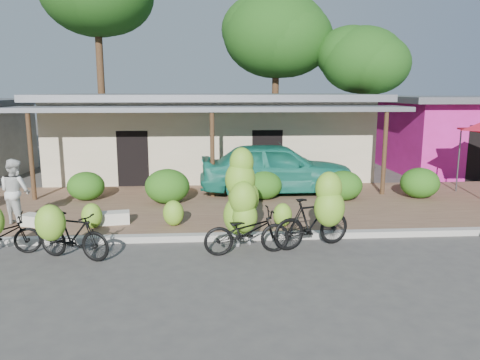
{
  "coord_description": "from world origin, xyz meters",
  "views": [
    {
      "loc": [
        -0.16,
        -8.64,
        3.48
      ],
      "look_at": [
        0.68,
        3.27,
        1.2
      ],
      "focal_mm": 35.0,
      "sensor_mm": 36.0,
      "label": 1
    }
  ],
  "objects_px": {
    "bike_left": "(69,233)",
    "teal_van": "(276,168)",
    "tree_center_right": "(272,33)",
    "bike_center": "(244,211)",
    "bystander": "(15,191)",
    "sack_near": "(113,218)",
    "tree_near_right": "(358,58)",
    "bike_right": "(317,216)",
    "sack_far": "(36,220)",
    "vendor": "(243,210)"
  },
  "relations": [
    {
      "from": "tree_center_right",
      "to": "vendor",
      "type": "xyz_separation_m",
      "value": [
        -2.68,
        -15.03,
        -5.61
      ]
    },
    {
      "from": "bike_left",
      "to": "vendor",
      "type": "height_order",
      "value": "vendor"
    },
    {
      "from": "sack_far",
      "to": "vendor",
      "type": "bearing_deg",
      "value": -16.63
    },
    {
      "from": "tree_center_right",
      "to": "sack_near",
      "type": "distance_m",
      "value": 15.92
    },
    {
      "from": "tree_center_right",
      "to": "bike_center",
      "type": "distance_m",
      "value": 16.52
    },
    {
      "from": "sack_near",
      "to": "sack_far",
      "type": "height_order",
      "value": "sack_near"
    },
    {
      "from": "bike_center",
      "to": "bike_right",
      "type": "xyz_separation_m",
      "value": [
        1.6,
        -0.11,
        -0.11
      ]
    },
    {
      "from": "sack_far",
      "to": "sack_near",
      "type": "bearing_deg",
      "value": 1.67
    },
    {
      "from": "bike_left",
      "to": "teal_van",
      "type": "bearing_deg",
      "value": -20.15
    },
    {
      "from": "bike_center",
      "to": "sack_near",
      "type": "distance_m",
      "value": 3.8
    },
    {
      "from": "tree_near_right",
      "to": "sack_near",
      "type": "distance_m",
      "value": 15.88
    },
    {
      "from": "bike_left",
      "to": "sack_far",
      "type": "bearing_deg",
      "value": 54.84
    },
    {
      "from": "bike_center",
      "to": "bystander",
      "type": "xyz_separation_m",
      "value": [
        -5.7,
        2.11,
        0.08
      ]
    },
    {
      "from": "bike_left",
      "to": "teal_van",
      "type": "relative_size",
      "value": 0.35
    },
    {
      "from": "tree_center_right",
      "to": "bystander",
      "type": "relative_size",
      "value": 5.08
    },
    {
      "from": "bike_right",
      "to": "teal_van",
      "type": "distance_m",
      "value": 5.33
    },
    {
      "from": "bike_center",
      "to": "sack_far",
      "type": "xyz_separation_m",
      "value": [
        -5.14,
        1.84,
        -0.62
      ]
    },
    {
      "from": "tree_near_right",
      "to": "sack_far",
      "type": "height_order",
      "value": "tree_near_right"
    },
    {
      "from": "bystander",
      "to": "teal_van",
      "type": "height_order",
      "value": "teal_van"
    },
    {
      "from": "bike_left",
      "to": "sack_far",
      "type": "relative_size",
      "value": 2.33
    },
    {
      "from": "teal_van",
      "to": "bike_left",
      "type": "bearing_deg",
      "value": 137.4
    },
    {
      "from": "tree_center_right",
      "to": "bike_left",
      "type": "distance_m",
      "value": 17.99
    },
    {
      "from": "bike_right",
      "to": "bystander",
      "type": "distance_m",
      "value": 7.63
    },
    {
      "from": "bike_center",
      "to": "vendor",
      "type": "relative_size",
      "value": 1.38
    },
    {
      "from": "bike_center",
      "to": "bike_right",
      "type": "relative_size",
      "value": 1.13
    },
    {
      "from": "bike_left",
      "to": "bike_center",
      "type": "distance_m",
      "value": 3.69
    },
    {
      "from": "bike_left",
      "to": "bystander",
      "type": "bearing_deg",
      "value": 60.29
    },
    {
      "from": "teal_van",
      "to": "sack_far",
      "type": "bearing_deg",
      "value": 116.47
    },
    {
      "from": "tree_near_right",
      "to": "vendor",
      "type": "relative_size",
      "value": 4.05
    },
    {
      "from": "tree_center_right",
      "to": "bike_left",
      "type": "xyz_separation_m",
      "value": [
        -6.33,
        -15.8,
        -5.83
      ]
    },
    {
      "from": "bike_center",
      "to": "sack_far",
      "type": "relative_size",
      "value": 3.01
    },
    {
      "from": "vendor",
      "to": "bike_right",
      "type": "bearing_deg",
      "value": 136.74
    },
    {
      "from": "bike_center",
      "to": "bystander",
      "type": "relative_size",
      "value": 1.35
    },
    {
      "from": "bike_center",
      "to": "bystander",
      "type": "height_order",
      "value": "bike_center"
    },
    {
      "from": "tree_center_right",
      "to": "bystander",
      "type": "xyz_separation_m",
      "value": [
        -8.38,
        -13.21,
        -5.47
      ]
    },
    {
      "from": "tree_near_right",
      "to": "bike_center",
      "type": "height_order",
      "value": "tree_near_right"
    },
    {
      "from": "bike_right",
      "to": "sack_near",
      "type": "distance_m",
      "value": 5.26
    },
    {
      "from": "vendor",
      "to": "bystander",
      "type": "distance_m",
      "value": 5.98
    },
    {
      "from": "bike_center",
      "to": "vendor",
      "type": "height_order",
      "value": "bike_center"
    },
    {
      "from": "bike_center",
      "to": "sack_near",
      "type": "bearing_deg",
      "value": 51.64
    },
    {
      "from": "bike_center",
      "to": "bike_right",
      "type": "distance_m",
      "value": 1.61
    },
    {
      "from": "bike_left",
      "to": "teal_van",
      "type": "distance_m",
      "value": 7.67
    },
    {
      "from": "tree_center_right",
      "to": "bystander",
      "type": "height_order",
      "value": "tree_center_right"
    },
    {
      "from": "bike_right",
      "to": "sack_near",
      "type": "bearing_deg",
      "value": 48.19
    },
    {
      "from": "tree_center_right",
      "to": "bike_center",
      "type": "relative_size",
      "value": 3.78
    },
    {
      "from": "tree_near_right",
      "to": "bike_center",
      "type": "xyz_separation_m",
      "value": [
        -6.68,
        -13.33,
        -4.18
      ]
    },
    {
      "from": "tree_center_right",
      "to": "teal_van",
      "type": "height_order",
      "value": "tree_center_right"
    },
    {
      "from": "tree_near_right",
      "to": "sack_far",
      "type": "xyz_separation_m",
      "value": [
        -11.83,
        -11.49,
        -4.8
      ]
    },
    {
      "from": "bystander",
      "to": "tree_center_right",
      "type": "bearing_deg",
      "value": -88.82
    },
    {
      "from": "bike_center",
      "to": "sack_far",
      "type": "height_order",
      "value": "bike_center"
    }
  ]
}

